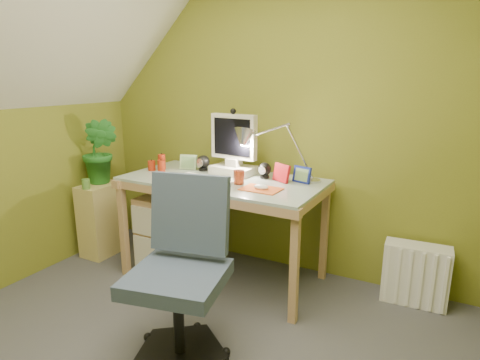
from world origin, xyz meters
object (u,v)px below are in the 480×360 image
at_px(desk, 223,229).
at_px(desk_lamp, 289,139).
at_px(task_chair, 177,275).
at_px(radiator, 415,274).
at_px(monitor, 234,141).
at_px(potted_plant, 100,151).
at_px(side_ledge, 102,219).

xyz_separation_m(desk, desk_lamp, (0.45, 0.18, 0.70)).
relative_size(desk, task_chair, 1.47).
distance_m(desk_lamp, radiator, 1.27).
bearing_deg(desk, task_chair, -72.78).
distance_m(monitor, desk_lamp, 0.45).
bearing_deg(potted_plant, side_ledge, -90.00).
distance_m(task_chair, radiator, 1.67).
xyz_separation_m(task_chair, radiator, (1.10, 1.22, -0.29)).
xyz_separation_m(side_ledge, task_chair, (1.42, -0.82, 0.19)).
relative_size(task_chair, radiator, 2.39).
bearing_deg(potted_plant, desk, 3.30).
bearing_deg(desk, potted_plant, -174.93).
bearing_deg(task_chair, monitor, 91.46).
bearing_deg(desk, radiator, 13.42).
bearing_deg(task_chair, desk, 93.85).
bearing_deg(potted_plant, desk_lamp, 8.72).
distance_m(monitor, side_ledge, 1.40).
distance_m(side_ledge, radiator, 2.55).
relative_size(desk_lamp, task_chair, 0.60).
bearing_deg(monitor, potted_plant, -163.12).
relative_size(desk, potted_plant, 2.62).
height_order(monitor, radiator, monitor).
bearing_deg(desk_lamp, task_chair, -86.88).
height_order(task_chair, radiator, task_chair).
bearing_deg(potted_plant, task_chair, -31.57).
bearing_deg(desk_lamp, side_ledge, -156.75).
height_order(desk_lamp, radiator, desk_lamp).
relative_size(monitor, desk_lamp, 0.83).
bearing_deg(potted_plant, radiator, 7.84).
relative_size(side_ledge, task_chair, 0.62).
xyz_separation_m(desk, radiator, (1.36, 0.28, -0.18)).
bearing_deg(task_chair, desk_lamp, 68.73).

